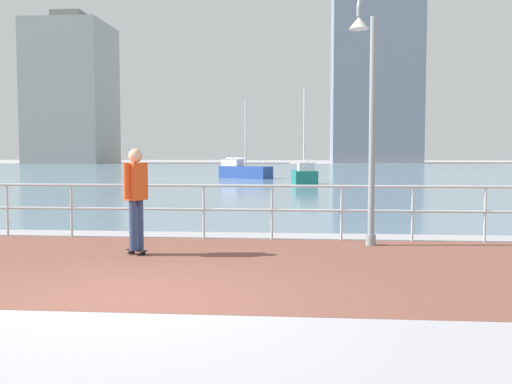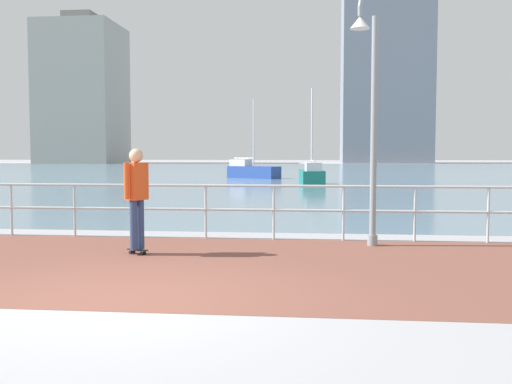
{
  "view_description": "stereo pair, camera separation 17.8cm",
  "coord_description": "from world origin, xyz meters",
  "px_view_note": "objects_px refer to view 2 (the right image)",
  "views": [
    {
      "loc": [
        2.11,
        -6.65,
        1.74
      ],
      "look_at": [
        1.25,
        3.07,
        1.1
      ],
      "focal_mm": 40.98,
      "sensor_mm": 36.0,
      "label": 1
    },
    {
      "loc": [
        2.28,
        -6.63,
        1.74
      ],
      "look_at": [
        1.25,
        3.07,
        1.1
      ],
      "focal_mm": 40.98,
      "sensor_mm": 36.0,
      "label": 2
    }
  ],
  "objects_px": {
    "skateboarder": "(137,191)",
    "sailboat_gray": "(312,176)",
    "sailboat_yellow": "(252,171)",
    "lamppost": "(369,102)"
  },
  "relations": [
    {
      "from": "skateboarder",
      "to": "sailboat_gray",
      "type": "xyz_separation_m",
      "value": [
        2.77,
        22.64,
        -0.6
      ]
    },
    {
      "from": "skateboarder",
      "to": "sailboat_gray",
      "type": "relative_size",
      "value": 0.34
    },
    {
      "from": "sailboat_yellow",
      "to": "sailboat_gray",
      "type": "xyz_separation_m",
      "value": [
        4.31,
        -8.77,
        -0.02
      ]
    },
    {
      "from": "lamppost",
      "to": "skateboarder",
      "type": "distance_m",
      "value": 4.52
    },
    {
      "from": "lamppost",
      "to": "sailboat_gray",
      "type": "relative_size",
      "value": 0.91
    },
    {
      "from": "sailboat_yellow",
      "to": "skateboarder",
      "type": "bearing_deg",
      "value": -87.18
    },
    {
      "from": "sailboat_gray",
      "to": "lamppost",
      "type": "bearing_deg",
      "value": -86.6
    },
    {
      "from": "sailboat_yellow",
      "to": "sailboat_gray",
      "type": "height_order",
      "value": "sailboat_yellow"
    },
    {
      "from": "sailboat_yellow",
      "to": "sailboat_gray",
      "type": "distance_m",
      "value": 9.78
    },
    {
      "from": "skateboarder",
      "to": "sailboat_yellow",
      "type": "height_order",
      "value": "sailboat_yellow"
    }
  ]
}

